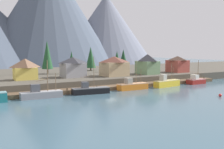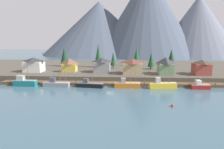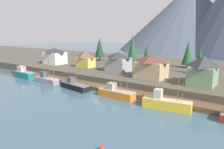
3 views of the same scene
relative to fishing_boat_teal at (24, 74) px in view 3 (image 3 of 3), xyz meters
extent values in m
cube|color=#3D5B6B|center=(30.17, 21.34, -1.86)|extent=(400.00, 400.00, 1.00)
cube|color=brown|center=(30.17, 3.34, -0.86)|extent=(80.00, 4.00, 1.00)
cylinder|color=brown|center=(-5.83, 1.54, -0.56)|extent=(0.36, 0.36, 1.60)
cylinder|color=brown|center=(2.17, 1.54, -0.56)|extent=(0.36, 0.36, 1.60)
cylinder|color=brown|center=(10.17, 1.54, -0.56)|extent=(0.36, 0.36, 1.60)
cylinder|color=brown|center=(18.17, 1.54, -0.56)|extent=(0.36, 0.36, 1.60)
cylinder|color=brown|center=(26.17, 1.54, -0.56)|extent=(0.36, 0.36, 1.60)
cylinder|color=brown|center=(34.17, 1.54, -0.56)|extent=(0.36, 0.36, 1.60)
cylinder|color=brown|center=(42.17, 1.54, -0.56)|extent=(0.36, 0.36, 1.60)
cylinder|color=brown|center=(50.17, 1.54, -0.56)|extent=(0.36, 0.36, 1.60)
cube|color=#4C473D|center=(30.17, 33.34, -0.11)|extent=(400.00, 56.00, 2.50)
cone|color=#475160|center=(8.47, 146.65, 25.02)|extent=(114.25, 114.25, 52.76)
cube|color=#196B70|center=(0.24, -0.01, -0.41)|extent=(8.02, 2.47, 1.89)
cube|color=#679496|center=(0.24, -0.01, 0.63)|extent=(8.02, 2.47, 0.20)
cube|color=#B2AD9E|center=(-1.28, 0.04, 1.55)|extent=(2.50, 1.82, 1.65)
cylinder|color=brown|center=(1.43, -0.04, 3.62)|extent=(0.17, 0.17, 5.78)
cylinder|color=brown|center=(0.51, -0.01, 2.27)|extent=(2.30, 0.18, 0.40)
cube|color=gray|center=(11.50, -0.07, -0.70)|extent=(9.17, 2.59, 1.32)
cube|color=#9F9FA2|center=(11.50, -0.07, 0.06)|extent=(9.17, 2.59, 0.20)
cube|color=#4C4C51|center=(10.17, -0.02, 0.99)|extent=(1.95, 1.47, 1.66)
cylinder|color=brown|center=(12.91, -0.12, 3.63)|extent=(0.18, 0.18, 6.95)
cylinder|color=brown|center=(14.77, -0.18, 2.15)|extent=(0.15, 0.15, 3.97)
cylinder|color=brown|center=(11.78, -0.08, 2.68)|extent=(2.82, 0.23, 0.53)
cube|color=black|center=(23.43, -0.50, -0.68)|extent=(9.32, 3.43, 1.35)
cube|color=slate|center=(23.43, -0.50, 0.10)|extent=(9.32, 3.43, 0.20)
cube|color=#4C4C51|center=(21.96, -0.31, 0.93)|extent=(1.71, 1.63, 1.46)
cylinder|color=brown|center=(24.26, -0.60, 3.98)|extent=(0.12, 0.12, 7.56)
cylinder|color=brown|center=(22.75, -0.41, 2.95)|extent=(3.78, 0.57, 0.36)
cube|color=#CC6B1E|center=(36.20, -0.07, -0.60)|extent=(8.68, 2.57, 1.52)
cube|color=tan|center=(36.20, -0.07, 0.27)|extent=(8.68, 2.57, 0.20)
cube|color=gray|center=(34.81, -0.06, 1.13)|extent=(1.61, 1.87, 1.52)
cylinder|color=brown|center=(37.30, -0.08, 3.37)|extent=(0.13, 0.13, 6.00)
cylinder|color=brown|center=(38.88, -0.10, 2.19)|extent=(0.11, 0.11, 3.65)
cube|color=gold|center=(48.06, -0.48, -0.51)|extent=(9.31, 3.39, 1.69)
cube|color=tan|center=(48.06, -0.48, 0.44)|extent=(9.31, 3.39, 0.20)
cube|color=#B2AD9E|center=(46.36, -0.70, 1.46)|extent=(1.63, 1.79, 1.84)
cylinder|color=brown|center=(49.99, -0.22, 3.03)|extent=(0.12, 0.12, 4.99)
cylinder|color=brown|center=(50.79, -0.11, 2.34)|extent=(0.11, 0.11, 3.61)
cube|color=tan|center=(38.29, 12.97, 3.30)|extent=(7.49, 6.31, 4.32)
pyramid|color=brown|center=(38.29, 12.97, 6.36)|extent=(7.87, 6.63, 1.80)
cube|color=gold|center=(11.83, 16.25, 2.81)|extent=(5.92, 4.04, 3.34)
pyramid|color=brown|center=(11.83, 16.25, 5.72)|extent=(6.21, 4.25, 2.49)
cube|color=gray|center=(25.80, 16.16, 3.25)|extent=(6.52, 5.72, 4.22)
pyramid|color=#2D2D33|center=(25.80, 16.16, 6.26)|extent=(6.85, 6.00, 1.80)
cube|color=#6B8E66|center=(51.25, 12.73, 3.32)|extent=(5.53, 6.79, 4.35)
pyramid|color=#2D2D33|center=(51.25, 12.73, 6.66)|extent=(5.81, 7.13, 2.35)
cube|color=silver|center=(-3.23, 15.39, 3.35)|extent=(7.51, 5.99, 4.42)
pyramid|color=#2D2D33|center=(-3.23, 15.39, 6.36)|extent=(7.88, 6.28, 1.60)
cylinder|color=#4C3823|center=(29.84, 27.10, 1.84)|extent=(0.50, 0.50, 1.40)
cone|color=#194223|center=(29.84, 27.10, 5.70)|extent=(2.62, 2.62, 6.31)
cylinder|color=#4C3823|center=(41.19, 35.36, 1.70)|extent=(0.50, 0.50, 1.11)
cone|color=#1E4C28|center=(41.19, 35.36, 6.32)|extent=(3.91, 3.91, 8.15)
cylinder|color=#4C3823|center=(4.92, 32.75, 1.92)|extent=(0.50, 0.50, 1.56)
cone|color=#14381E|center=(4.92, 32.75, 6.71)|extent=(4.06, 4.06, 8.01)
cylinder|color=#4C3823|center=(22.44, 30.46, 2.00)|extent=(0.50, 0.50, 1.71)
cone|color=#1E4C28|center=(22.44, 30.46, 7.63)|extent=(3.77, 3.77, 9.56)
cylinder|color=#4C3823|center=(47.30, 25.79, 1.69)|extent=(0.50, 0.50, 1.09)
cone|color=#194223|center=(47.30, 25.79, 5.56)|extent=(3.09, 3.09, 6.64)
sphere|color=red|center=(47.08, -19.22, -1.01)|extent=(0.70, 0.70, 0.70)
camera|label=1|loc=(-5.00, -58.23, 9.44)|focal=42.80mm
camera|label=2|loc=(35.15, -68.40, 15.55)|focal=32.83mm
camera|label=3|loc=(62.00, -37.87, 13.06)|focal=34.00mm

